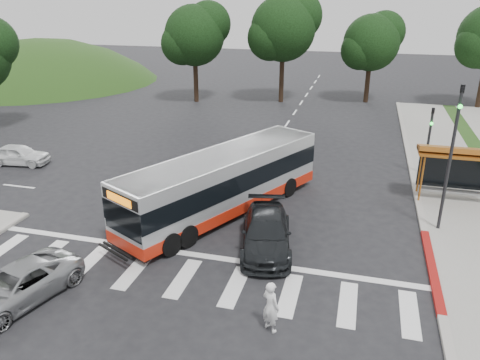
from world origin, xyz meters
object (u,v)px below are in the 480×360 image
(pedestrian, at_px, (271,307))
(dark_sedan, at_px, (266,232))
(transit_bus, at_px, (224,184))
(silver_suv_south, at_px, (17,285))

(pedestrian, bearing_deg, dark_sedan, -43.44)
(transit_bus, height_order, pedestrian, transit_bus)
(silver_suv_south, bearing_deg, dark_sedan, 53.22)
(dark_sedan, distance_m, silver_suv_south, 9.40)
(transit_bus, bearing_deg, dark_sedan, -19.83)
(transit_bus, relative_size, silver_suv_south, 2.53)
(pedestrian, height_order, dark_sedan, pedestrian)
(transit_bus, height_order, dark_sedan, transit_bus)
(transit_bus, xyz_separation_m, silver_suv_south, (-4.77, -8.56, -0.85))
(transit_bus, distance_m, dark_sedan, 3.96)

